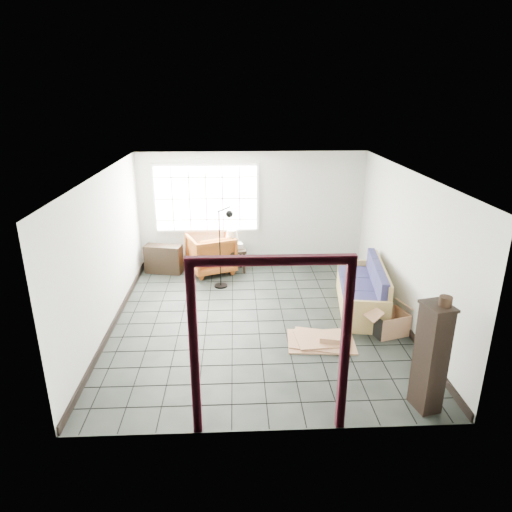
{
  "coord_description": "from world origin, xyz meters",
  "views": [
    {
      "loc": [
        -0.36,
        -7.14,
        3.81
      ],
      "look_at": [
        -0.02,
        0.3,
        1.11
      ],
      "focal_mm": 32.0,
      "sensor_mm": 36.0,
      "label": 1
    }
  ],
  "objects_px": {
    "tall_shelf": "(431,357)",
    "armchair": "(211,251)",
    "side_table": "(234,253)",
    "futon_sofa": "(365,293)"
  },
  "relations": [
    {
      "from": "armchair",
      "to": "tall_shelf",
      "type": "height_order",
      "value": "tall_shelf"
    },
    {
      "from": "side_table",
      "to": "tall_shelf",
      "type": "distance_m",
      "value": 5.39
    },
    {
      "from": "side_table",
      "to": "tall_shelf",
      "type": "xyz_separation_m",
      "value": [
        2.43,
        -4.8,
        0.3
      ]
    },
    {
      "from": "futon_sofa",
      "to": "tall_shelf",
      "type": "distance_m",
      "value": 2.85
    },
    {
      "from": "futon_sofa",
      "to": "side_table",
      "type": "bearing_deg",
      "value": 149.12
    },
    {
      "from": "tall_shelf",
      "to": "futon_sofa",
      "type": "bearing_deg",
      "value": 77.54
    },
    {
      "from": "futon_sofa",
      "to": "side_table",
      "type": "xyz_separation_m",
      "value": [
        -2.41,
        1.98,
        0.12
      ]
    },
    {
      "from": "tall_shelf",
      "to": "armchair",
      "type": "bearing_deg",
      "value": 108.57
    },
    {
      "from": "side_table",
      "to": "tall_shelf",
      "type": "relative_size",
      "value": 0.39
    },
    {
      "from": "armchair",
      "to": "side_table",
      "type": "xyz_separation_m",
      "value": [
        0.51,
        0.0,
        -0.04
      ]
    }
  ]
}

